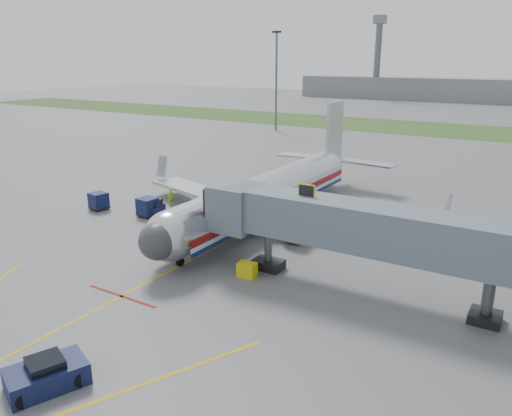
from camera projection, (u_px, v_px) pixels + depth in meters
The scene contains 16 objects.
ground at pixel (162, 275), 36.28m from camera, with size 400.00×400.00×0.00m, color #565659.
grass_strip at pixel (439, 129), 109.67m from camera, with size 300.00×25.00×0.01m, color #2D4C1E.
apron_markings at pixel (80, 318), 30.25m from camera, with size 21.52×50.00×0.01m.
airliner at pixel (268, 193), 47.95m from camera, with size 32.10×35.67×10.25m.
jet_bridge at pixel (359, 228), 32.62m from camera, with size 25.30×4.00×6.90m.
light_mast_left at pixel (276, 79), 105.28m from camera, with size 2.00×0.44×20.40m.
distant_terminal at pixel (461, 90), 178.75m from camera, with size 120.00×14.00×8.00m, color slate.
control_tower at pixel (378, 51), 185.85m from camera, with size 4.00×4.00×30.00m.
pushback_tug at pixel (47, 375), 23.81m from camera, with size 3.39×4.17×1.50m.
baggage_tug at pixel (155, 208), 49.89m from camera, with size 1.61×2.46×1.58m.
baggage_cart_a at pixel (148, 207), 49.40m from camera, with size 1.90×1.90×1.87m.
baggage_cart_b at pixel (99, 201), 51.67m from camera, with size 1.90×1.90×1.77m.
baggage_cart_c at pixel (251, 203), 51.40m from camera, with size 1.76×1.76×1.53m.
belt_loader at pixel (247, 208), 50.67m from camera, with size 2.27×4.00×1.89m.
ground_power_cart at pixel (247, 270), 35.87m from camera, with size 1.37×0.97×1.05m.
ramp_worker at pixel (171, 197), 53.29m from camera, with size 0.65×0.43×1.79m, color #91E61B.
Camera 1 is at (23.26, -24.81, 15.17)m, focal length 35.00 mm.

